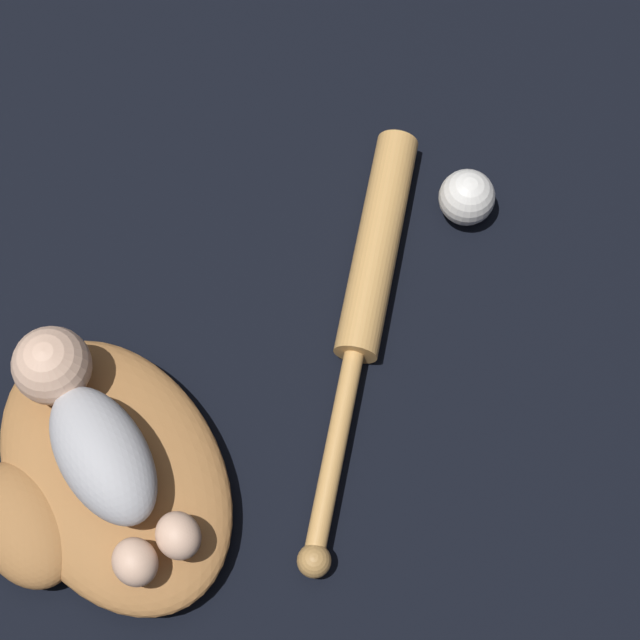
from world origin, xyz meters
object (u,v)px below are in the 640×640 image
object	(u,v)px
baby_figure	(92,436)
baseball	(467,197)
baseball_glove	(100,481)
baseball_bat	(369,285)

from	to	relation	value
baby_figure	baseball	world-z (taller)	baby_figure
baseball_glove	baby_figure	bearing A→B (deg)	-20.96
baseball_bat	baseball	world-z (taller)	baseball
baseball_glove	baseball	bearing A→B (deg)	-65.83
baby_figure	baseball	size ratio (longest dim) A/B	4.30
baseball_glove	baseball_bat	bearing A→B (deg)	-67.27
baseball_bat	baseball	size ratio (longest dim) A/B	7.30
baseball	baby_figure	bearing A→B (deg)	111.86
baseball_glove	baseball_bat	world-z (taller)	baseball_glove
baseball_glove	baseball_bat	distance (m)	0.42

